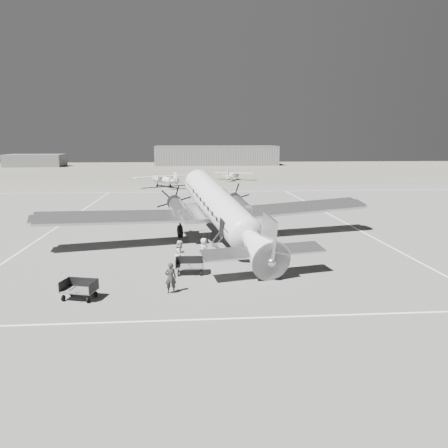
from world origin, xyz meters
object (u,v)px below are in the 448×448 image
(dc3_airliner, at_px, (222,212))
(light_plane_left, at_px, (164,181))
(light_plane_right, at_px, (233,176))
(shed_secondary, at_px, (35,160))
(ramp_agent, at_px, (180,254))
(passenger, at_px, (204,250))
(ground_crew, at_px, (171,278))
(baggage_cart_far, at_px, (79,290))
(baggage_cart_near, at_px, (190,266))
(hangar_main, at_px, (216,155))

(dc3_airliner, relative_size, light_plane_left, 2.62)
(light_plane_left, distance_m, light_plane_right, 19.38)
(shed_secondary, distance_m, ramp_agent, 130.02)
(shed_secondary, distance_m, passenger, 129.23)
(shed_secondary, xyz_separation_m, ramp_agent, (49.77, -120.11, -1.01))
(shed_secondary, bearing_deg, ground_crew, -68.48)
(light_plane_left, distance_m, passenger, 51.63)
(baggage_cart_far, distance_m, ground_crew, 5.08)
(light_plane_right, distance_m, baggage_cart_near, 67.97)
(shed_secondary, bearing_deg, passenger, -66.55)
(light_plane_right, height_order, ground_crew, light_plane_right)
(dc3_airliner, relative_size, baggage_cart_near, 15.63)
(light_plane_right, bearing_deg, ground_crew, -74.88)
(ground_crew, bearing_deg, baggage_cart_far, -2.14)
(hangar_main, distance_m, baggage_cart_far, 131.61)
(ramp_agent, bearing_deg, shed_secondary, 51.43)
(shed_secondary, height_order, dc3_airliner, dc3_airliner)
(hangar_main, xyz_separation_m, dc3_airliner, (-6.87, -118.66, -0.43))
(shed_secondary, height_order, baggage_cart_near, shed_secondary)
(shed_secondary, xyz_separation_m, baggage_cart_near, (50.38, -121.45, -1.46))
(passenger, bearing_deg, baggage_cart_far, 151.72)
(light_plane_left, height_order, ramp_agent, light_plane_left)
(baggage_cart_near, bearing_deg, shed_secondary, 113.73)
(light_plane_right, bearing_deg, light_plane_left, -113.84)
(shed_secondary, bearing_deg, light_plane_left, -55.76)
(hangar_main, relative_size, ground_crew, 23.02)
(baggage_cart_far, bearing_deg, ramp_agent, 60.02)
(dc3_airliner, relative_size, ramp_agent, 15.25)
(dc3_airliner, bearing_deg, light_plane_right, 70.01)
(dc3_airliner, bearing_deg, hangar_main, 73.36)
(baggage_cart_near, height_order, baggage_cart_far, baggage_cart_far)
(baggage_cart_far, distance_m, passenger, 10.08)
(hangar_main, bearing_deg, ramp_agent, -94.67)
(passenger, bearing_deg, shed_secondary, 40.45)
(baggage_cart_near, height_order, ramp_agent, ramp_agent)
(baggage_cart_near, bearing_deg, ramp_agent, 115.74)
(hangar_main, bearing_deg, baggage_cart_near, -94.35)
(hangar_main, xyz_separation_m, shed_secondary, (-60.00, -5.00, -1.30))
(shed_secondary, bearing_deg, baggage_cart_far, -70.59)
(light_plane_right, xyz_separation_m, baggage_cart_far, (-15.80, -71.46, -0.40))
(baggage_cart_near, distance_m, ground_crew, 3.75)
(shed_secondary, xyz_separation_m, light_plane_left, (45.76, -67.24, -0.81))
(shed_secondary, relative_size, light_plane_right, 1.97)
(shed_secondary, xyz_separation_m, baggage_cart_far, (44.27, -125.64, -1.45))
(passenger, bearing_deg, baggage_cart_near, 177.19)
(hangar_main, bearing_deg, dc3_airliner, -93.32)
(passenger, bearing_deg, light_plane_right, 9.35)
(baggage_cart_near, distance_m, ramp_agent, 1.54)
(dc3_airliner, bearing_deg, light_plane_left, 85.68)
(dc3_airliner, height_order, baggage_cart_far, dc3_airliner)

